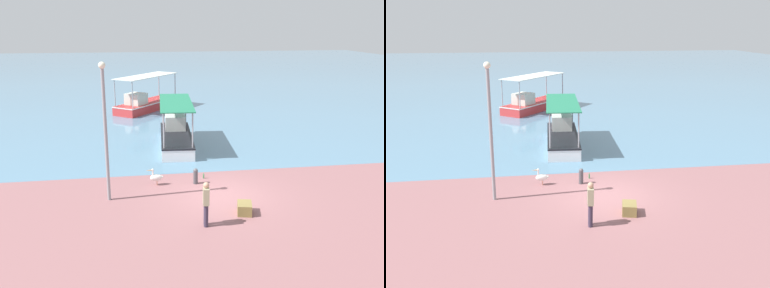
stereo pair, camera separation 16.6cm
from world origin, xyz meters
The scene contains 10 objects.
ground centered at (0.00, 0.00, 0.00)m, with size 120.00×120.00×0.00m, color #8D5B5E.
harbor_water centered at (0.00, 48.00, 0.00)m, with size 110.00×90.00×0.00m, color #58829F.
fishing_boat_far_right centered at (-2.23, 19.00, 0.63)m, with size 5.77×6.47×2.89m.
fishing_boat_near_right centered at (-0.96, 8.10, 0.63)m, with size 2.32×6.44×2.66m.
pelican centered at (-2.64, 1.64, 0.38)m, with size 0.81×0.32×0.80m.
lamp_post centered at (-4.71, 0.26, 3.21)m, with size 0.28×0.28×5.71m.
mooring_bollard centered at (-0.83, 1.54, 0.39)m, with size 0.22×0.22×0.73m.
fisherman_standing centered at (-1.15, -2.69, 0.91)m, with size 0.27×0.42×1.69m.
cargo_crate centered at (0.53, -1.90, 0.21)m, with size 0.76×0.55×0.43m, color olive.
glass_bottle centered at (-0.35, 2.16, 0.11)m, with size 0.07×0.07×0.27m.
Camera 1 is at (-3.83, -16.65, 7.15)m, focal length 40.00 mm.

